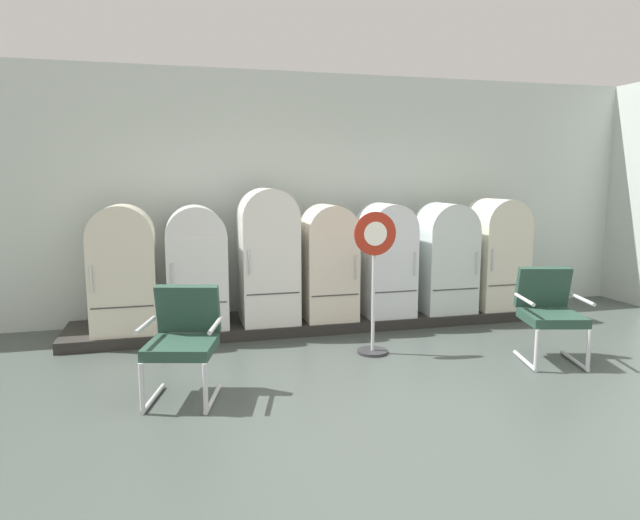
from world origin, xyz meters
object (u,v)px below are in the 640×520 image
at_px(refrigerator_0, 123,266).
at_px(armchair_left, 183,336).
at_px(refrigerator_6, 496,250).
at_px(sign_stand, 374,286).
at_px(refrigerator_1, 196,263).
at_px(refrigerator_4, 386,256).
at_px(refrigerator_5, 445,255).
at_px(armchair_right, 549,309).
at_px(refrigerator_3, 328,259).
at_px(refrigerator_2, 268,252).

height_order(refrigerator_0, armchair_left, refrigerator_0).
bearing_deg(refrigerator_6, sign_stand, -151.76).
bearing_deg(refrigerator_1, refrigerator_4, -0.48).
bearing_deg(refrigerator_0, refrigerator_6, 0.56).
bearing_deg(refrigerator_5, armchair_right, -81.32).
distance_m(refrigerator_1, refrigerator_3, 1.55).
height_order(refrigerator_0, refrigerator_5, refrigerator_0).
height_order(refrigerator_3, armchair_right, refrigerator_3).
distance_m(refrigerator_1, refrigerator_2, 0.83).
distance_m(refrigerator_1, refrigerator_5, 3.08).
bearing_deg(refrigerator_4, refrigerator_2, 179.71).
xyz_separation_m(refrigerator_1, refrigerator_4, (2.29, -0.02, 0.00)).
xyz_separation_m(refrigerator_5, armchair_right, (0.26, -1.73, -0.32)).
bearing_deg(refrigerator_0, refrigerator_4, 0.66).
xyz_separation_m(refrigerator_2, refrigerator_4, (1.47, -0.01, -0.10)).
xyz_separation_m(refrigerator_3, sign_stand, (0.18, -1.10, -0.14)).
xyz_separation_m(refrigerator_3, armchair_right, (1.80, -1.74, -0.32)).
distance_m(refrigerator_1, armchair_right, 3.80).
relative_size(refrigerator_0, armchair_left, 1.52).
relative_size(refrigerator_0, refrigerator_2, 0.89).
height_order(refrigerator_1, refrigerator_3, refrigerator_1).
bearing_deg(sign_stand, refrigerator_4, 63.41).
bearing_deg(refrigerator_4, refrigerator_0, -179.34).
bearing_deg(refrigerator_3, sign_stand, -80.51).
bearing_deg(armchair_left, sign_stand, 20.16).
bearing_deg(refrigerator_3, refrigerator_5, -0.10).
distance_m(refrigerator_0, armchair_left, 1.91).
relative_size(refrigerator_0, refrigerator_4, 1.02).
bearing_deg(refrigerator_0, refrigerator_3, 0.58).
xyz_separation_m(refrigerator_2, sign_stand, (0.91, -1.12, -0.24)).
relative_size(refrigerator_6, armchair_left, 1.54).
relative_size(refrigerator_0, refrigerator_5, 1.02).
height_order(refrigerator_3, refrigerator_6, refrigerator_6).
height_order(refrigerator_4, sign_stand, refrigerator_4).
height_order(refrigerator_0, refrigerator_6, refrigerator_6).
xyz_separation_m(refrigerator_0, refrigerator_5, (3.87, 0.02, -0.01)).
bearing_deg(refrigerator_3, refrigerator_1, 178.85).
xyz_separation_m(refrigerator_4, refrigerator_6, (1.54, 0.01, 0.02)).
relative_size(refrigerator_5, sign_stand, 0.93).
bearing_deg(sign_stand, armchair_right, -21.38).
bearing_deg(armchair_left, refrigerator_2, 61.21).
bearing_deg(refrigerator_3, refrigerator_4, 0.91).
height_order(refrigerator_6, sign_stand, refrigerator_6).
bearing_deg(refrigerator_1, refrigerator_2, -0.83).
bearing_deg(refrigerator_3, refrigerator_6, 0.54).
height_order(refrigerator_0, refrigerator_1, refrigerator_0).
bearing_deg(armchair_right, refrigerator_0, 157.50).
relative_size(refrigerator_0, sign_stand, 0.95).
xyz_separation_m(refrigerator_6, sign_stand, (-2.09, -1.12, -0.16)).
relative_size(refrigerator_4, refrigerator_6, 0.97).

